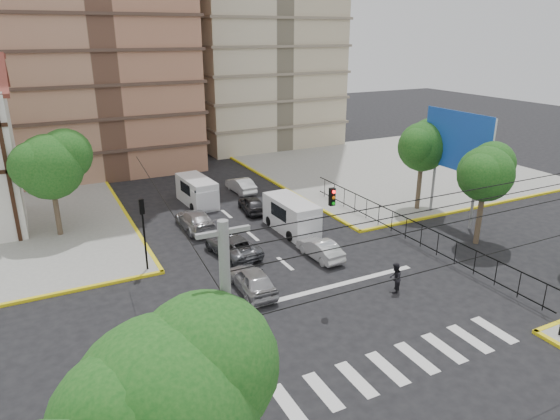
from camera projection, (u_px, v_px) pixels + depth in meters
ground at (328, 300)px, 26.56m from camera, size 160.00×160.00×0.00m
sidewalk_ne at (389, 169)px, 51.85m from camera, size 26.00×26.00×0.15m
crosswalk_stripes at (402, 363)px, 21.51m from camera, size 12.00×2.40×0.01m
stop_line at (317, 290)px, 27.56m from camera, size 13.00×0.40×0.01m
park_fence at (405, 241)px, 34.17m from camera, size 0.10×22.50×1.66m
billboard at (458, 143)px, 35.73m from camera, size 0.36×6.20×8.10m
tree_sw_near at (168, 400)px, 11.76m from camera, size 5.63×4.60×7.57m
tree_park_a at (487, 171)px, 32.13m from camera, size 4.41×3.60×6.83m
tree_park_c at (424, 144)px, 38.33m from camera, size 4.65×3.80×7.25m
tree_tudor at (51, 164)px, 33.20m from camera, size 5.39×4.40×7.43m
traffic_light_nw at (143, 223)px, 28.75m from camera, size 0.28×0.22×4.40m
traffic_light_hanging at (356, 207)px, 22.86m from camera, size 18.00×9.12×0.92m
utility_pole_sw at (229, 371)px, 13.56m from camera, size 1.40×0.28×9.00m
van_right_lane at (293, 217)px, 35.29m from camera, size 2.17×5.21×2.32m
van_left_lane at (198, 193)px, 40.85m from camera, size 2.24×5.04×2.22m
car_silver_front_left at (252, 280)px, 27.25m from camera, size 1.81×4.20×1.41m
car_white_front_right at (320, 249)px, 31.34m from camera, size 1.53×3.83×1.24m
car_grey_mid_left at (232, 246)px, 31.74m from camera, size 2.78×4.94×1.30m
car_silver_rear_left at (195, 220)px, 35.92m from camera, size 2.00×4.87×1.41m
car_darkgrey_mid_right at (252, 204)px, 39.42m from camera, size 1.95×3.91×1.28m
car_white_rear_right at (241, 185)px, 44.31m from camera, size 1.55×4.04×1.31m
pedestrian_crosswalk at (395, 278)px, 27.13m from camera, size 1.05×1.01×1.71m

